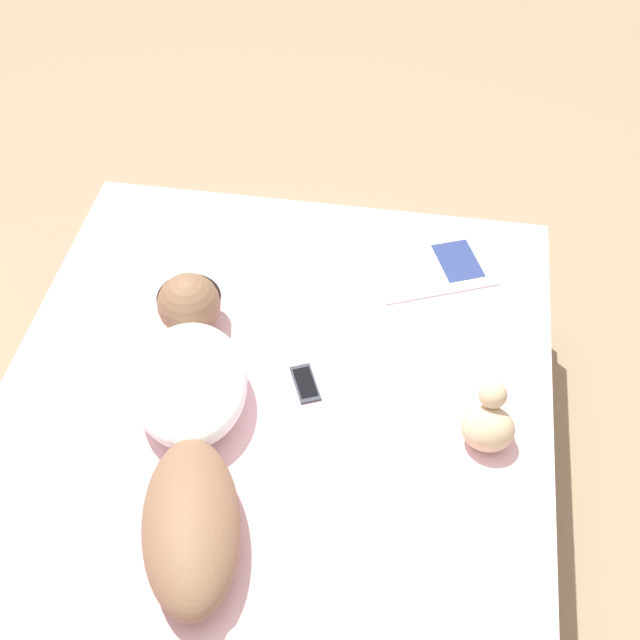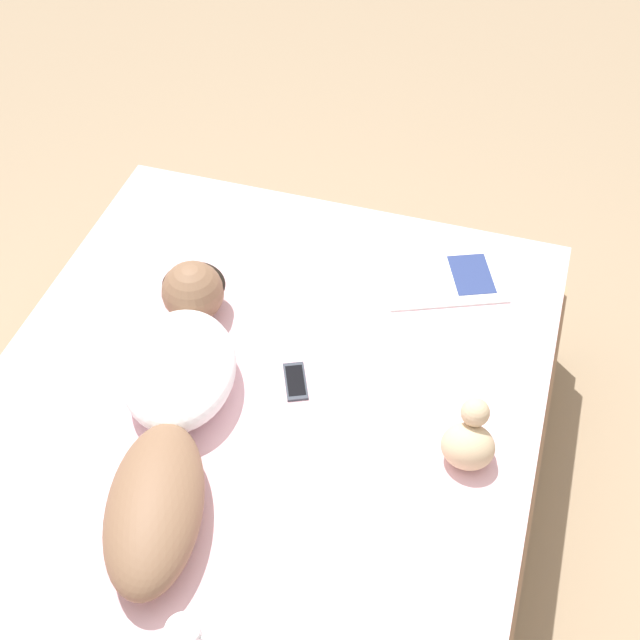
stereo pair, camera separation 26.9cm
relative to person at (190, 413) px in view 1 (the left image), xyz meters
name	(u,v)px [view 1 (the left image)]	position (x,y,z in m)	size (l,w,h in m)	color
ground_plane	(271,542)	(0.21, 0.01, -0.70)	(12.00, 12.00, 0.00)	#9E8466
bed	(267,496)	(0.21, 0.01, -0.40)	(1.75, 2.27, 0.60)	tan
person	(190,413)	(0.00, 0.00, 0.00)	(0.54, 1.20, 0.20)	brown
open_magazine	(431,266)	(0.64, 0.82, -0.09)	(0.49, 0.42, 0.01)	white
cell_phone	(305,383)	(0.30, 0.23, -0.09)	(0.12, 0.16, 0.01)	#333842
plush_toy	(489,423)	(0.85, 0.11, -0.01)	(0.15, 0.16, 0.20)	#D1B289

